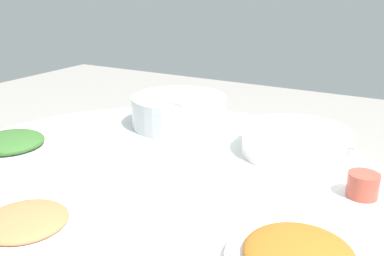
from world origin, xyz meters
TOP-DOWN VIEW (x-y plane):
  - round_dining_table at (0.00, 0.00)m, footprint 1.19×1.19m
  - rice_bowl at (0.37, 0.12)m, footprint 0.31×0.31m
  - soup_bowl at (0.31, -0.29)m, footprint 0.29×0.31m
  - dish_greens at (-0.07, 0.39)m, footprint 0.23×0.23m
  - dish_tofu_braise at (-0.32, 0.04)m, footprint 0.21×0.21m
  - tea_cup_far at (0.14, -0.48)m, footprint 0.07×0.07m

SIDE VIEW (x-z plane):
  - round_dining_table at x=0.00m, z-range 0.26..0.99m
  - dish_tofu_braise at x=-0.32m, z-range 0.72..0.76m
  - dish_greens at x=-0.07m, z-range 0.72..0.77m
  - tea_cup_far at x=0.14m, z-range 0.72..0.78m
  - soup_bowl at x=0.31m, z-range 0.72..0.79m
  - rice_bowl at x=0.37m, z-range 0.72..0.83m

